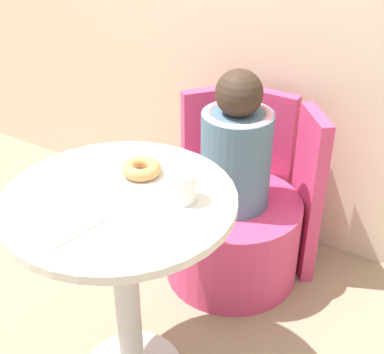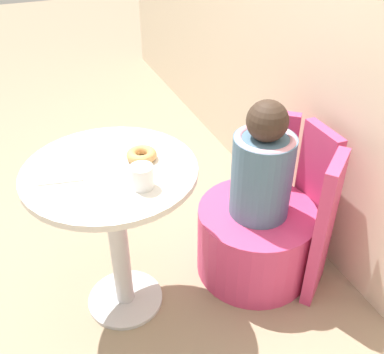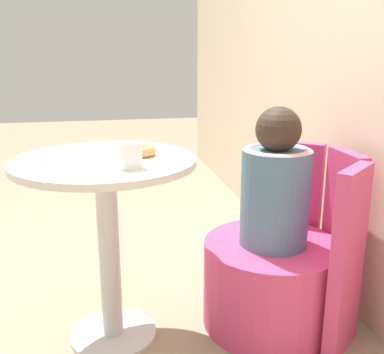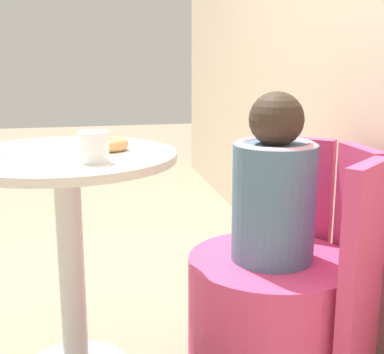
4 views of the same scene
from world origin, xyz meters
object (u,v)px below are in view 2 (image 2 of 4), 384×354
child_figure (263,166)px  tub_chair (255,240)px  round_table (114,208)px  donut (142,155)px  cup (142,177)px

child_figure → tub_chair: bearing=0.0°
round_table → tub_chair: (0.03, 0.63, -0.36)m
donut → cup: (0.17, -0.05, 0.02)m
tub_chair → donut: size_ratio=4.72×
donut → cup: size_ratio=1.39×
child_figure → donut: child_figure is taller
tub_chair → cup: cup is taller
tub_chair → cup: 0.81m
donut → cup: bearing=-16.3°
child_figure → cup: bearing=-77.7°
round_table → tub_chair: 0.73m
round_table → donut: (-0.02, 0.13, 0.20)m
round_table → tub_chair: size_ratio=1.32×
tub_chair → child_figure: 0.41m
child_figure → cup: (0.12, -0.56, 0.17)m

